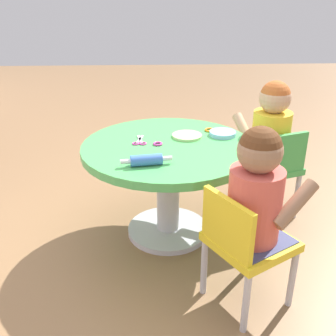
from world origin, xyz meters
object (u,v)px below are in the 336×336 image
object	(u,v)px
seated_child_right	(271,127)
craft_scissors	(140,142)
craft_table	(168,168)
child_chair_right	(271,167)
rolling_pin	(146,160)
seated_child_left	(257,190)
child_chair_left	(244,243)

from	to	relation	value
seated_child_right	craft_scissors	size ratio (longest dim) A/B	3.77
craft_table	child_chair_right	size ratio (longest dim) A/B	1.62
child_chair_right	craft_scissors	distance (m)	0.78
rolling_pin	child_chair_right	bearing A→B (deg)	-59.32
rolling_pin	seated_child_left	bearing A→B (deg)	-123.39
craft_table	seated_child_left	bearing A→B (deg)	-148.86
child_chair_left	rolling_pin	world-z (taller)	rolling_pin
seated_child_right	child_chair_left	bearing A→B (deg)	158.53
craft_table	craft_scissors	xyz separation A→B (m)	(0.04, 0.14, 0.13)
child_chair_left	seated_child_left	bearing A→B (deg)	-59.35
child_chair_right	craft_scissors	bearing A→B (deg)	100.03
seated_child_left	rolling_pin	world-z (taller)	seated_child_left
seated_child_left	child_chair_right	size ratio (longest dim) A/B	0.95
child_chair_right	rolling_pin	bearing A→B (deg)	120.68
craft_table	craft_scissors	bearing A→B (deg)	75.12
craft_scissors	child_chair_left	bearing A→B (deg)	-143.89
child_chair_right	seated_child_right	size ratio (longest dim) A/B	1.05
seated_child_left	child_chair_right	xyz separation A→B (m)	(0.69, -0.27, -0.23)
seated_child_right	rolling_pin	size ratio (longest dim) A/B	2.21
rolling_pin	craft_scissors	bearing A→B (deg)	7.30
child_chair_left	rolling_pin	size ratio (longest dim) A/B	2.32
child_chair_right	child_chair_left	bearing A→B (deg)	156.62
child_chair_right	rolling_pin	size ratio (longest dim) A/B	2.32
child_chair_left	seated_child_left	world-z (taller)	seated_child_left
child_chair_left	seated_child_right	xyz separation A→B (m)	(0.75, -0.30, 0.23)
craft_table	rolling_pin	distance (m)	0.31
craft_table	child_chair_right	bearing A→B (deg)	-74.17
rolling_pin	seated_child_right	bearing A→B (deg)	-56.59
craft_table	craft_scissors	distance (m)	0.20
craft_table	seated_child_right	world-z (taller)	seated_child_right
seated_child_left	seated_child_right	xyz separation A→B (m)	(0.73, -0.26, 0.00)
seated_child_left	craft_scissors	size ratio (longest dim) A/B	3.77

